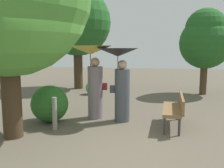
# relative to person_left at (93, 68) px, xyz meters

# --- Properties ---
(ground_plane) EXTENTS (40.00, 40.00, 0.00)m
(ground_plane) POSITION_rel_person_left_xyz_m (0.47, -2.07, -1.45)
(ground_plane) COLOR brown
(person_left) EXTENTS (1.22, 1.22, 2.09)m
(person_left) POSITION_rel_person_left_xyz_m (0.00, 0.00, 0.00)
(person_left) COLOR gray
(person_left) RESTS_ON ground
(person_right) EXTENTS (1.13, 1.13, 2.02)m
(person_right) POSITION_rel_person_left_xyz_m (0.81, -0.19, -0.09)
(person_right) COLOR #474C56
(person_right) RESTS_ON ground
(park_bench) EXTENTS (0.57, 1.52, 0.83)m
(park_bench) POSITION_rel_person_left_xyz_m (2.29, -0.48, -0.94)
(park_bench) COLOR #38383D
(park_bench) RESTS_ON ground
(tree_near_left) EXTENTS (3.26, 3.26, 5.43)m
(tree_near_left) POSITION_rel_person_left_xyz_m (-2.01, 5.04, 2.08)
(tree_near_left) COLOR #42301E
(tree_near_left) RESTS_ON ground
(tree_near_right) EXTENTS (2.19, 2.19, 3.69)m
(tree_near_right) POSITION_rel_person_left_xyz_m (3.85, 4.42, 0.96)
(tree_near_right) COLOR #4C3823
(tree_near_right) RESTS_ON ground
(bush_path_left) EXTENTS (0.57, 0.57, 0.57)m
(bush_path_left) POSITION_rel_person_left_xyz_m (-0.94, 3.61, -1.17)
(bush_path_left) COLOR #4C9338
(bush_path_left) RESTS_ON ground
(bush_path_right) EXTENTS (1.02, 1.02, 1.02)m
(bush_path_right) POSITION_rel_person_left_xyz_m (-1.07, -0.61, -0.94)
(bush_path_right) COLOR #2D6B28
(bush_path_right) RESTS_ON ground
(path_marker_post) EXTENTS (0.12, 0.12, 0.82)m
(path_marker_post) POSITION_rel_person_left_xyz_m (-0.68, -1.21, -1.04)
(path_marker_post) COLOR gray
(path_marker_post) RESTS_ON ground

